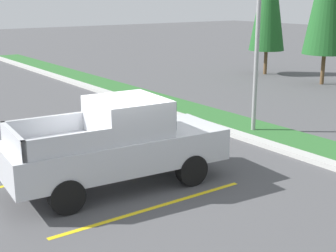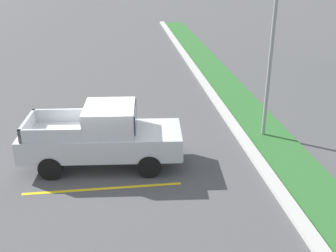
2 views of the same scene
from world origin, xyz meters
TOP-DOWN VIEW (x-y plane):
  - ground_plane at (0.00, 0.00)m, footprint 120.00×120.00m
  - parking_line_near at (-1.60, -0.23)m, footprint 0.12×4.80m
  - parking_line_far at (1.50, -0.23)m, footprint 0.12×4.80m
  - curb_strip at (0.00, 5.00)m, footprint 56.00×0.40m
  - grass_median at (0.00, 6.10)m, footprint 56.00×1.80m
  - pickup_truck_main at (-0.05, -0.18)m, footprint 2.34×5.37m
  - street_light at (-1.61, 5.73)m, footprint 0.24×1.49m

SIDE VIEW (x-z plane):
  - ground_plane at x=0.00m, z-range 0.00..0.00m
  - parking_line_near at x=-1.60m, z-range 0.00..0.01m
  - parking_line_far at x=1.50m, z-range 0.00..0.01m
  - grass_median at x=0.00m, z-range 0.00..0.06m
  - curb_strip at x=0.00m, z-range 0.00..0.15m
  - pickup_truck_main at x=-0.05m, z-range -0.01..2.09m
  - street_light at x=-1.61m, z-range 0.54..6.69m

